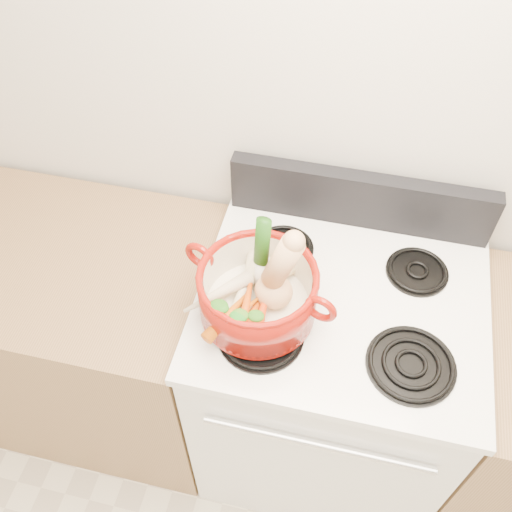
% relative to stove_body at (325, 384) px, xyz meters
% --- Properties ---
extents(wall_back, '(3.50, 0.02, 2.60)m').
position_rel_stove_body_xyz_m(wall_back, '(0.00, 0.35, 0.84)').
color(wall_back, beige).
rests_on(wall_back, floor).
extents(stove_body, '(0.76, 0.65, 0.92)m').
position_rel_stove_body_xyz_m(stove_body, '(0.00, 0.00, 0.00)').
color(stove_body, silver).
rests_on(stove_body, floor).
extents(cooktop, '(0.78, 0.67, 0.03)m').
position_rel_stove_body_xyz_m(cooktop, '(0.00, 0.00, 0.47)').
color(cooktop, white).
rests_on(cooktop, stove_body).
extents(control_backsplash, '(0.76, 0.05, 0.18)m').
position_rel_stove_body_xyz_m(control_backsplash, '(0.00, 0.30, 0.58)').
color(control_backsplash, black).
rests_on(control_backsplash, cooktop).
extents(oven_handle, '(0.60, 0.02, 0.02)m').
position_rel_stove_body_xyz_m(oven_handle, '(0.00, -0.34, 0.32)').
color(oven_handle, silver).
rests_on(oven_handle, stove_body).
extents(counter_left, '(1.36, 0.65, 0.90)m').
position_rel_stove_body_xyz_m(counter_left, '(-1.07, 0.00, -0.01)').
color(counter_left, brown).
rests_on(counter_left, floor).
extents(burner_front_left, '(0.22, 0.22, 0.02)m').
position_rel_stove_body_xyz_m(burner_front_left, '(-0.19, -0.16, 0.50)').
color(burner_front_left, black).
rests_on(burner_front_left, cooktop).
extents(burner_front_right, '(0.22, 0.22, 0.02)m').
position_rel_stove_body_xyz_m(burner_front_right, '(0.19, -0.16, 0.50)').
color(burner_front_right, black).
rests_on(burner_front_right, cooktop).
extents(burner_back_left, '(0.17, 0.17, 0.02)m').
position_rel_stove_body_xyz_m(burner_back_left, '(-0.19, 0.14, 0.50)').
color(burner_back_left, black).
rests_on(burner_back_left, cooktop).
extents(burner_back_right, '(0.17, 0.17, 0.02)m').
position_rel_stove_body_xyz_m(burner_back_right, '(0.19, 0.14, 0.50)').
color(burner_back_right, black).
rests_on(burner_back_right, cooktop).
extents(dutch_oven, '(0.37, 0.37, 0.15)m').
position_rel_stove_body_xyz_m(dutch_oven, '(-0.21, -0.09, 0.58)').
color(dutch_oven, maroon).
rests_on(dutch_oven, burner_front_left).
extents(pot_handle_left, '(0.09, 0.04, 0.08)m').
position_rel_stove_body_xyz_m(pot_handle_left, '(-0.38, -0.05, 0.63)').
color(pot_handle_left, maroon).
rests_on(pot_handle_left, dutch_oven).
extents(pot_handle_right, '(0.09, 0.04, 0.08)m').
position_rel_stove_body_xyz_m(pot_handle_right, '(-0.05, -0.14, 0.63)').
color(pot_handle_right, maroon).
rests_on(pot_handle_right, dutch_oven).
extents(squash, '(0.18, 0.12, 0.27)m').
position_rel_stove_body_xyz_m(squash, '(-0.18, -0.08, 0.66)').
color(squash, tan).
rests_on(squash, dutch_oven).
extents(leek, '(0.05, 0.08, 0.26)m').
position_rel_stove_body_xyz_m(leek, '(-0.22, -0.04, 0.66)').
color(leek, silver).
rests_on(leek, dutch_oven).
extents(ginger, '(0.10, 0.08, 0.05)m').
position_rel_stove_body_xyz_m(ginger, '(-0.18, 0.02, 0.56)').
color(ginger, '#D7B284').
rests_on(ginger, dutch_oven).
extents(parsnip_0, '(0.09, 0.25, 0.07)m').
position_rel_stove_body_xyz_m(parsnip_0, '(-0.25, -0.08, 0.57)').
color(parsnip_0, '#EDE4C1').
rests_on(parsnip_0, dutch_oven).
extents(parsnip_1, '(0.15, 0.19, 0.06)m').
position_rel_stove_body_xyz_m(parsnip_1, '(-0.27, -0.07, 0.57)').
color(parsnip_1, beige).
rests_on(parsnip_1, dutch_oven).
extents(parsnip_2, '(0.05, 0.20, 0.06)m').
position_rel_stove_body_xyz_m(parsnip_2, '(-0.25, -0.03, 0.57)').
color(parsnip_2, beige).
rests_on(parsnip_2, dutch_oven).
extents(parsnip_3, '(0.17, 0.16, 0.06)m').
position_rel_stove_body_xyz_m(parsnip_3, '(-0.31, -0.11, 0.58)').
color(parsnip_3, beige).
rests_on(parsnip_3, dutch_oven).
extents(carrot_0, '(0.06, 0.17, 0.05)m').
position_rel_stove_body_xyz_m(carrot_0, '(-0.22, -0.14, 0.56)').
color(carrot_0, '#BD3F09').
rests_on(carrot_0, dutch_oven).
extents(carrot_1, '(0.10, 0.17, 0.05)m').
position_rel_stove_body_xyz_m(carrot_1, '(-0.27, -0.17, 0.56)').
color(carrot_1, '#D05D0A').
rests_on(carrot_1, dutch_oven).
extents(carrot_2, '(0.03, 0.16, 0.04)m').
position_rel_stove_body_xyz_m(carrot_2, '(-0.19, -0.13, 0.57)').
color(carrot_2, '#DE3F0B').
rests_on(carrot_2, dutch_oven).
extents(carrot_3, '(0.10, 0.12, 0.04)m').
position_rel_stove_body_xyz_m(carrot_3, '(-0.25, -0.16, 0.57)').
color(carrot_3, '#D0610A').
rests_on(carrot_3, dutch_oven).
extents(carrot_4, '(0.04, 0.16, 0.05)m').
position_rel_stove_body_xyz_m(carrot_4, '(-0.23, -0.14, 0.58)').
color(carrot_4, '#D1570A').
rests_on(carrot_4, dutch_oven).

